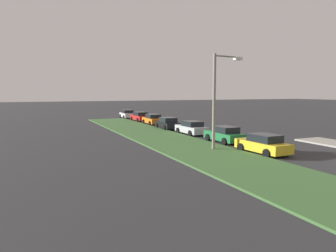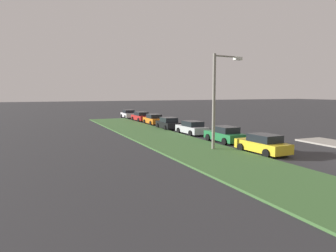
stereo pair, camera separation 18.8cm
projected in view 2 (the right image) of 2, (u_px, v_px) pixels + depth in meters
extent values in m
cube|color=#3D6633|center=(192.00, 148.00, 24.95)|extent=(60.00, 6.00, 0.12)
cube|color=gold|center=(262.00, 146.00, 23.11)|extent=(4.39, 2.02, 0.70)
cube|color=black|center=(265.00, 138.00, 22.87)|extent=(2.28, 1.71, 0.55)
cylinder|color=black|center=(241.00, 147.00, 23.94)|extent=(0.65, 0.25, 0.64)
cylinder|color=black|center=(259.00, 146.00, 24.74)|extent=(0.65, 0.25, 0.64)
cylinder|color=black|center=(266.00, 154.00, 21.54)|extent=(0.65, 0.25, 0.64)
cylinder|color=black|center=(285.00, 151.00, 22.34)|extent=(0.65, 0.25, 0.64)
cube|color=#1E6B38|center=(224.00, 136.00, 28.39)|extent=(4.32, 1.85, 0.70)
cube|color=black|center=(226.00, 129.00, 28.15)|extent=(2.22, 1.63, 0.55)
cylinder|color=black|center=(208.00, 137.00, 29.27)|extent=(0.64, 0.23, 0.64)
cylinder|color=black|center=(224.00, 136.00, 30.01)|extent=(0.64, 0.23, 0.64)
cylinder|color=black|center=(225.00, 141.00, 26.83)|extent=(0.64, 0.23, 0.64)
cylinder|color=black|center=(241.00, 140.00, 27.57)|extent=(0.64, 0.23, 0.64)
cube|color=#B2B5BA|center=(192.00, 129.00, 33.63)|extent=(4.35, 1.93, 0.70)
cube|color=black|center=(193.00, 124.00, 33.39)|extent=(2.25, 1.67, 0.55)
cylinder|color=black|center=(179.00, 131.00, 34.49)|extent=(0.65, 0.24, 0.64)
cylinder|color=black|center=(193.00, 130.00, 35.26)|extent=(0.65, 0.24, 0.64)
cylinder|color=black|center=(191.00, 133.00, 32.06)|extent=(0.65, 0.24, 0.64)
cylinder|color=black|center=(205.00, 132.00, 32.83)|extent=(0.65, 0.24, 0.64)
cube|color=black|center=(168.00, 125.00, 38.49)|extent=(4.36, 1.96, 0.70)
cube|color=black|center=(169.00, 120.00, 38.24)|extent=(2.26, 1.68, 0.55)
cylinder|color=black|center=(158.00, 126.00, 39.44)|extent=(0.65, 0.24, 0.64)
cylinder|color=black|center=(171.00, 125.00, 40.09)|extent=(0.65, 0.24, 0.64)
cylinder|color=black|center=(165.00, 128.00, 36.94)|extent=(0.65, 0.24, 0.64)
cylinder|color=black|center=(179.00, 127.00, 37.60)|extent=(0.65, 0.24, 0.64)
cube|color=orange|center=(154.00, 120.00, 44.14)|extent=(4.33, 1.88, 0.70)
cube|color=black|center=(154.00, 116.00, 43.89)|extent=(2.23, 1.64, 0.55)
cylinder|color=black|center=(145.00, 122.00, 45.06)|extent=(0.64, 0.23, 0.64)
cylinder|color=black|center=(156.00, 121.00, 45.75)|extent=(0.64, 0.23, 0.64)
cylinder|color=black|center=(151.00, 123.00, 42.59)|extent=(0.64, 0.23, 0.64)
cylinder|color=black|center=(163.00, 123.00, 43.27)|extent=(0.64, 0.23, 0.64)
cube|color=red|center=(141.00, 117.00, 49.21)|extent=(4.38, 2.00, 0.70)
cube|color=black|center=(141.00, 114.00, 48.96)|extent=(2.27, 1.70, 0.55)
cylinder|color=black|center=(133.00, 119.00, 50.04)|extent=(0.65, 0.25, 0.64)
cylinder|color=black|center=(143.00, 118.00, 50.84)|extent=(0.65, 0.25, 0.64)
cylinder|color=black|center=(139.00, 120.00, 47.64)|extent=(0.65, 0.25, 0.64)
cylinder|color=black|center=(149.00, 120.00, 48.43)|extent=(0.65, 0.25, 0.64)
cube|color=silver|center=(128.00, 115.00, 54.91)|extent=(4.36, 1.96, 0.70)
cube|color=black|center=(129.00, 111.00, 54.65)|extent=(2.26, 1.68, 0.55)
cylinder|color=black|center=(122.00, 116.00, 55.85)|extent=(0.65, 0.24, 0.64)
cylinder|color=black|center=(131.00, 116.00, 56.51)|extent=(0.65, 0.24, 0.64)
cylinder|color=black|center=(125.00, 117.00, 53.36)|extent=(0.65, 0.24, 0.64)
cylinder|color=black|center=(135.00, 117.00, 54.01)|extent=(0.65, 0.24, 0.64)
cylinder|color=gray|center=(214.00, 103.00, 24.06)|extent=(0.24, 0.24, 7.50)
cylinder|color=gray|center=(227.00, 56.00, 24.28)|extent=(0.42, 2.40, 0.12)
cube|color=silver|center=(238.00, 59.00, 24.91)|extent=(0.45, 0.74, 0.24)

